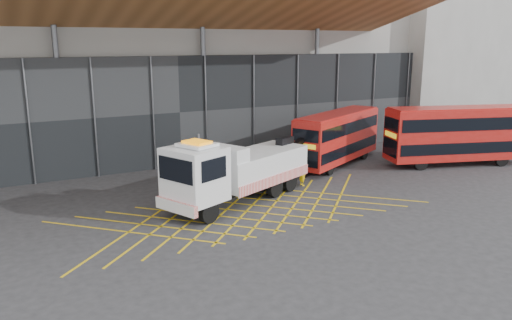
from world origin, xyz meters
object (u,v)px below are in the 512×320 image
bus_second (458,133)px  worker (302,174)px  recovery_truck (236,170)px  bus_towed (338,136)px

bus_second → worker: (-13.19, 0.72, -1.64)m
recovery_truck → bus_second: 18.43m
bus_second → worker: bus_second is taller
bus_second → worker: bearing=-165.4°
recovery_truck → worker: size_ratio=7.53×
recovery_truck → bus_towed: bearing=0.0°
bus_towed → bus_second: size_ratio=0.89×
recovery_truck → bus_second: size_ratio=1.05×
recovery_truck → bus_second: bearing=-22.1°
bus_towed → bus_second: (7.82, -4.18, 0.22)m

